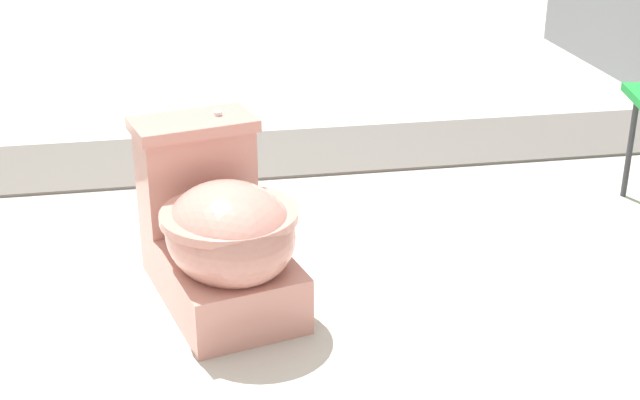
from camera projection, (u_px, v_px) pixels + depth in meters
ground_plane at (170, 300)px, 2.68m from camera, size 14.00×14.00×0.00m
gravel_strip at (281, 153)px, 3.82m from camera, size 0.56×8.00×0.01m
toilet at (220, 233)px, 2.60m from camera, size 0.70×0.51×0.52m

